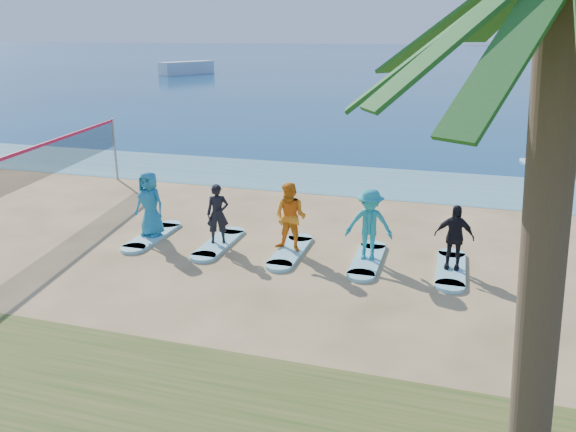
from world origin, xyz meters
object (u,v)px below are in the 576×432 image
(boat_offshore_a, at_px, (187,74))
(surfboard_4, at_px, (451,269))
(surfboard_0, at_px, (152,236))
(student_3, at_px, (369,224))
(surfboard_3, at_px, (367,260))
(paddleboard, at_px, (541,167))
(surfboard_1, at_px, (219,244))
(student_0, at_px, (150,204))
(surfboard_2, at_px, (290,251))
(student_4, at_px, (454,237))
(paddleboarder, at_px, (544,148))
(student_2, at_px, (290,217))
(volleyball_net, at_px, (55,157))
(student_1, at_px, (218,214))

(boat_offshore_a, xyz_separation_m, surfboard_4, (38.45, -62.76, 0.04))
(surfboard_0, distance_m, student_3, 6.43)
(surfboard_3, bearing_deg, paddleboard, 66.20)
(boat_offshore_a, relative_size, surfboard_1, 3.91)
(surfboard_0, bearing_deg, student_0, 0.00)
(surfboard_2, bearing_deg, student_4, 0.00)
(boat_offshore_a, relative_size, surfboard_0, 3.91)
(paddleboarder, relative_size, student_0, 0.81)
(student_0, relative_size, surfboard_3, 0.86)
(surfboard_1, bearing_deg, boat_offshore_a, 117.08)
(student_0, bearing_deg, surfboard_2, 7.90)
(boat_offshore_a, distance_m, student_3, 72.53)
(surfboard_4, bearing_deg, student_2, 180.00)
(surfboard_2, xyz_separation_m, surfboard_3, (2.12, 0.00, 0.00))
(surfboard_4, bearing_deg, surfboard_2, 180.00)
(surfboard_1, bearing_deg, surfboard_0, 180.00)
(paddleboarder, distance_m, surfboard_1, 16.38)
(volleyball_net, xyz_separation_m, surfboard_0, (4.12, -1.29, -1.86))
(surfboard_2, relative_size, surfboard_4, 1.00)
(surfboard_3, distance_m, student_4, 2.29)
(surfboard_1, height_order, surfboard_2, same)
(surfboard_3, bearing_deg, student_3, 0.00)
(volleyball_net, distance_m, student_0, 4.40)
(paddleboard, bearing_deg, volleyball_net, -161.34)
(surfboard_1, xyz_separation_m, surfboard_4, (6.35, 0.00, 0.00))
(surfboard_2, bearing_deg, volleyball_net, 171.26)
(student_1, distance_m, surfboard_3, 4.33)
(surfboard_1, bearing_deg, volleyball_net, 168.36)
(volleyball_net, distance_m, boat_offshore_a, 66.72)
(volleyball_net, bearing_deg, paddleboard, 35.82)
(student_2, bearing_deg, paddleboarder, 67.45)
(surfboard_0, xyz_separation_m, surfboard_4, (8.47, 0.00, 0.00))
(surfboard_2, relative_size, student_4, 1.33)
(paddleboard, xyz_separation_m, student_3, (-5.72, -12.98, 0.97))
(paddleboard, xyz_separation_m, boat_offshore_a, (-42.05, 49.79, -0.06))
(boat_offshore_a, bearing_deg, student_4, -33.55)
(boat_offshore_a, height_order, surfboard_1, boat_offshore_a)
(paddleboard, bearing_deg, surfboard_4, -122.69)
(student_0, bearing_deg, student_4, 7.90)
(surfboard_4, bearing_deg, surfboard_3, 180.00)
(paddleboard, xyz_separation_m, surfboard_4, (-3.61, -12.98, -0.01))
(student_0, xyz_separation_m, surfboard_3, (6.35, 0.00, -0.99))
(surfboard_1, xyz_separation_m, student_2, (2.12, 0.00, 0.99))
(student_4, bearing_deg, surfboard_2, -175.95)
(student_2, bearing_deg, surfboard_2, 0.00)
(boat_offshore_a, distance_m, student_2, 71.49)
(volleyball_net, relative_size, student_3, 4.75)
(paddleboarder, distance_m, surfboard_2, 15.19)
(paddleboard, relative_size, surfboard_0, 1.36)
(student_4, bearing_deg, student_0, -175.95)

